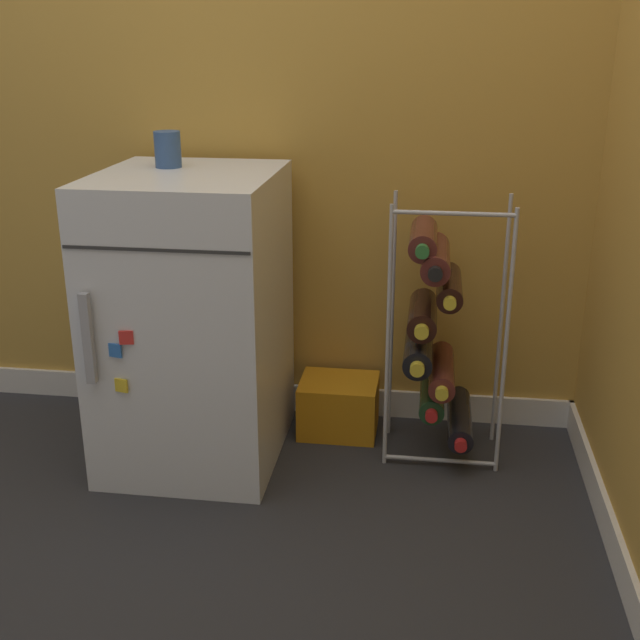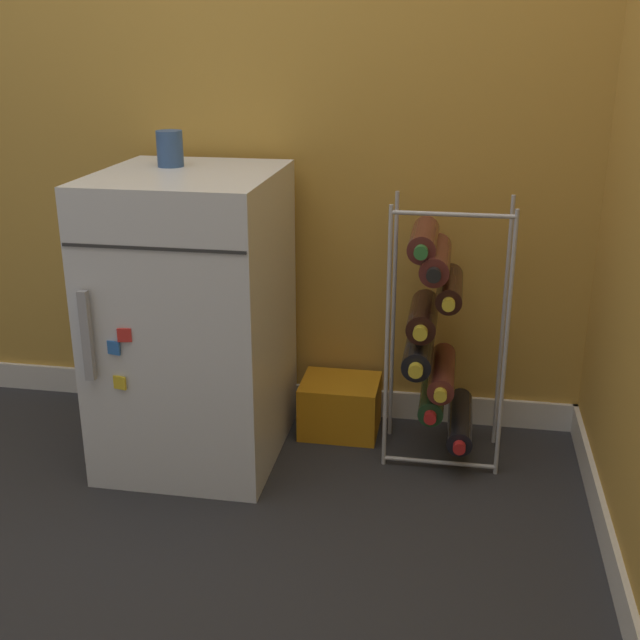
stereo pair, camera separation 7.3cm
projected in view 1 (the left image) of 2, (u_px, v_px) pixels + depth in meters
ground_plane at (281, 496)px, 2.17m from camera, size 14.00×14.00×0.00m
wall_back at (310, 11)px, 2.27m from camera, size 6.68×0.07×2.50m
mini_fridge at (194, 320)px, 2.27m from camera, size 0.48×0.57×0.83m
wine_rack at (435, 330)px, 2.28m from camera, size 0.33×0.33×0.76m
soda_box at (339, 406)px, 2.50m from camera, size 0.24×0.20×0.17m
fridge_top_cup at (168, 149)px, 2.20m from camera, size 0.07×0.07×0.10m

